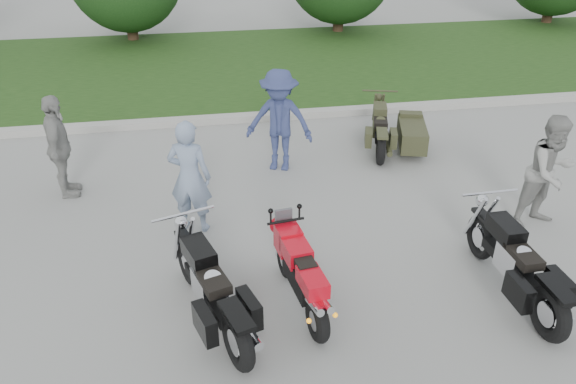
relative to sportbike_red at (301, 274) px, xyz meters
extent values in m
plane|color=#9B9B96|center=(0.04, 0.42, -0.51)|extent=(80.00, 80.00, 0.00)
cube|color=#A6A49C|center=(0.04, 6.42, -0.43)|extent=(60.00, 0.30, 0.15)
cube|color=#32561D|center=(0.04, 10.57, -0.44)|extent=(60.00, 8.00, 0.14)
cylinder|color=#3F2B1C|center=(-2.96, 13.92, 0.09)|extent=(0.36, 0.36, 1.20)
cylinder|color=#3F2B1C|center=(4.04, 13.92, 0.09)|extent=(0.36, 0.36, 1.20)
cylinder|color=#3F2B1C|center=(12.04, 13.92, 0.09)|extent=(0.36, 0.36, 1.20)
torus|color=black|center=(0.08, -0.60, -0.23)|extent=(0.24, 0.56, 0.55)
torus|color=black|center=(-0.09, 0.67, -0.24)|extent=(0.18, 0.54, 0.53)
cube|color=black|center=(0.00, -0.01, -0.02)|extent=(0.35, 0.82, 0.31)
cube|color=red|center=(-0.03, 0.20, 0.22)|extent=(0.36, 0.52, 0.23)
cube|color=red|center=(0.05, -0.40, 0.18)|extent=(0.33, 0.52, 0.19)
cube|color=black|center=(0.02, -0.12, 0.25)|extent=(0.27, 0.34, 0.09)
cube|color=red|center=(-0.07, 0.52, 0.18)|extent=(0.35, 0.39, 0.35)
cylinder|color=silver|center=(0.03, -0.65, 0.04)|extent=(0.15, 0.42, 0.19)
cylinder|color=silver|center=(0.15, -0.64, 0.04)|extent=(0.15, 0.42, 0.19)
torus|color=black|center=(-0.87, -0.86, -0.16)|extent=(0.38, 0.72, 0.70)
torus|color=black|center=(-1.39, 0.76, -0.18)|extent=(0.32, 0.66, 0.66)
cube|color=black|center=(-1.13, -0.05, -0.08)|extent=(0.59, 1.24, 0.14)
cube|color=silver|center=(-1.13, -0.05, 0.01)|extent=(0.43, 0.53, 0.36)
cube|color=black|center=(-1.22, 0.24, 0.29)|extent=(0.45, 0.63, 0.23)
cube|color=black|center=(-1.08, -0.20, 0.19)|extent=(0.43, 0.58, 0.12)
cube|color=black|center=(-0.87, -0.86, 0.21)|extent=(0.39, 0.61, 0.06)
cylinder|color=silver|center=(-0.84, -0.34, -0.22)|extent=(0.44, 1.11, 0.10)
torus|color=black|center=(2.76, -1.03, -0.16)|extent=(0.19, 0.69, 0.69)
torus|color=black|center=(2.72, 0.64, -0.18)|extent=(0.13, 0.65, 0.65)
cube|color=black|center=(2.74, -0.20, -0.08)|extent=(0.25, 1.22, 0.14)
cube|color=silver|center=(2.74, -0.20, 0.00)|extent=(0.31, 0.46, 0.35)
cube|color=black|center=(2.73, 0.11, 0.28)|extent=(0.29, 0.56, 0.22)
cube|color=black|center=(2.74, -0.35, 0.18)|extent=(0.29, 0.51, 0.12)
cube|color=black|center=(2.76, -1.03, 0.20)|extent=(0.23, 0.56, 0.06)
cylinder|color=silver|center=(2.93, -0.55, -0.22)|extent=(0.12, 1.11, 0.10)
torus|color=black|center=(2.28, 3.77, -0.20)|extent=(0.32, 0.64, 0.62)
torus|color=black|center=(2.68, 5.22, -0.22)|extent=(0.26, 0.59, 0.58)
cube|color=black|center=(2.48, 4.49, -0.13)|extent=(0.49, 1.11, 0.13)
cube|color=#363820|center=(2.48, 4.49, -0.05)|extent=(0.37, 0.47, 0.32)
cube|color=#363820|center=(2.55, 4.76, 0.20)|extent=(0.38, 0.55, 0.20)
cube|color=black|center=(2.44, 4.36, 0.11)|extent=(0.37, 0.51, 0.11)
cube|color=#363820|center=(2.28, 3.77, 0.13)|extent=(0.33, 0.54, 0.05)
cylinder|color=#363820|center=(2.55, 4.14, -0.25)|extent=(0.36, 0.99, 0.09)
cube|color=#363820|center=(3.07, 4.24, -0.14)|extent=(0.80, 1.28, 0.41)
torus|color=black|center=(3.29, 4.18, -0.25)|extent=(0.24, 0.52, 0.51)
imported|color=#8194B0|center=(-1.29, 2.10, 0.39)|extent=(0.76, 0.62, 1.80)
imported|color=#969590|center=(4.10, 1.31, 0.39)|extent=(1.02, 0.88, 1.80)
imported|color=navy|center=(0.36, 3.94, 0.44)|extent=(1.40, 1.10, 1.90)
imported|color=gray|center=(-3.40, 3.56, 0.38)|extent=(0.50, 1.07, 1.78)
camera|label=1|loc=(-1.11, -5.45, 4.26)|focal=35.00mm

